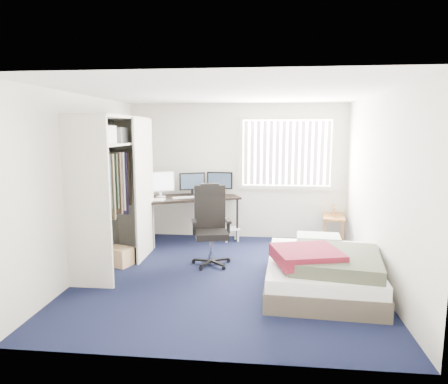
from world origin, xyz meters
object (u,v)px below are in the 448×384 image
nightstand (333,218)px  bed (322,269)px  desk (191,195)px  office_chair (211,233)px

nightstand → bed: size_ratio=0.41×
desk → nightstand: (2.57, 0.10, -0.40)m
bed → office_chair: bearing=150.8°
office_chair → nightstand: office_chair is taller
office_chair → nightstand: 2.44m
desk → nightstand: size_ratio=2.36×
desk → nightstand: 2.60m
desk → nightstand: desk is taller
nightstand → bed: 2.26m
desk → bed: desk is taller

